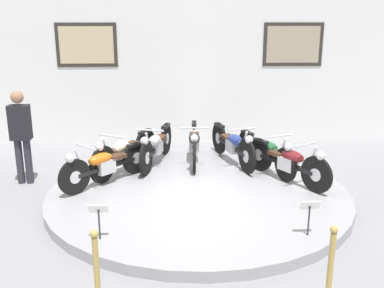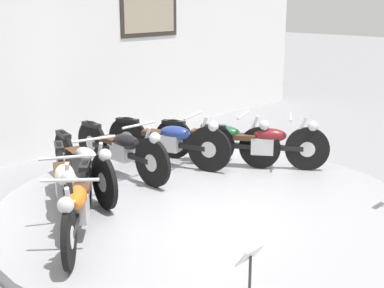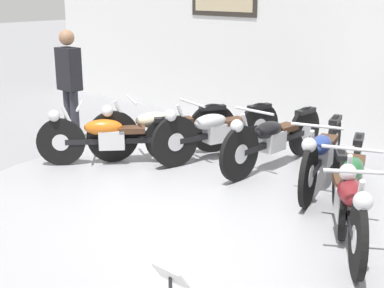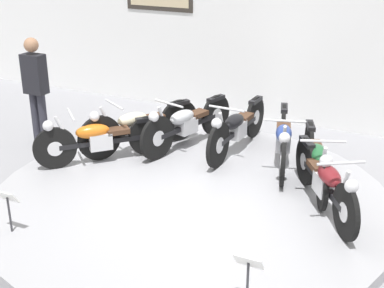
{
  "view_description": "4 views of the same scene",
  "coord_description": "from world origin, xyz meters",
  "px_view_note": "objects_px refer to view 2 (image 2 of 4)",
  "views": [
    {
      "loc": [
        -0.38,
        -7.08,
        3.02
      ],
      "look_at": [
        -0.1,
        0.25,
        0.9
      ],
      "focal_mm": 42.0,
      "sensor_mm": 36.0,
      "label": 1
    },
    {
      "loc": [
        -4.53,
        -3.95,
        2.57
      ],
      "look_at": [
        -0.06,
        0.19,
        0.88
      ],
      "focal_mm": 50.0,
      "sensor_mm": 36.0,
      "label": 2
    },
    {
      "loc": [
        3.48,
        -3.8,
        2.33
      ],
      "look_at": [
        -0.11,
        0.19,
        0.74
      ],
      "focal_mm": 50.0,
      "sensor_mm": 36.0,
      "label": 3
    },
    {
      "loc": [
        2.67,
        -5.42,
        3.29
      ],
      "look_at": [
        -0.15,
        0.35,
        0.69
      ],
      "focal_mm": 50.0,
      "sensor_mm": 36.0,
      "label": 4
    }
  ],
  "objects_px": {
    "motorcycle_maroon": "(263,142)",
    "motorcycle_cream": "(65,182)",
    "motorcycle_black": "(122,148)",
    "motorcycle_silver": "(84,163)",
    "motorcycle_blue": "(170,140)",
    "motorcycle_green": "(218,139)",
    "info_placard_front_left": "(250,262)",
    "motorcycle_orange": "(78,204)"
  },
  "relations": [
    {
      "from": "motorcycle_maroon",
      "to": "motorcycle_cream",
      "type": "bearing_deg",
      "value": 168.08
    },
    {
      "from": "motorcycle_black",
      "to": "motorcycle_silver",
      "type": "bearing_deg",
      "value": -168.14
    },
    {
      "from": "motorcycle_blue",
      "to": "motorcycle_green",
      "type": "relative_size",
      "value": 1.05
    },
    {
      "from": "motorcycle_cream",
      "to": "motorcycle_black",
      "type": "relative_size",
      "value": 0.89
    },
    {
      "from": "motorcycle_silver",
      "to": "motorcycle_green",
      "type": "relative_size",
      "value": 1.06
    },
    {
      "from": "motorcycle_black",
      "to": "motorcycle_maroon",
      "type": "height_order",
      "value": "motorcycle_black"
    },
    {
      "from": "motorcycle_cream",
      "to": "motorcycle_black",
      "type": "distance_m",
      "value": 1.47
    },
    {
      "from": "motorcycle_cream",
      "to": "info_placard_front_left",
      "type": "relative_size",
      "value": 3.47
    },
    {
      "from": "motorcycle_silver",
      "to": "info_placard_front_left",
      "type": "relative_size",
      "value": 3.81
    },
    {
      "from": "motorcycle_cream",
      "to": "motorcycle_green",
      "type": "height_order",
      "value": "motorcycle_cream"
    },
    {
      "from": "motorcycle_cream",
      "to": "motorcycle_green",
      "type": "xyz_separation_m",
      "value": [
        2.67,
        -0.01,
        -0.02
      ]
    },
    {
      "from": "motorcycle_black",
      "to": "motorcycle_green",
      "type": "distance_m",
      "value": 1.47
    },
    {
      "from": "motorcycle_cream",
      "to": "motorcycle_silver",
      "type": "height_order",
      "value": "motorcycle_cream"
    },
    {
      "from": "motorcycle_cream",
      "to": "motorcycle_green",
      "type": "relative_size",
      "value": 0.96
    },
    {
      "from": "motorcycle_silver",
      "to": "motorcycle_green",
      "type": "height_order",
      "value": "motorcycle_silver"
    },
    {
      "from": "motorcycle_blue",
      "to": "motorcycle_green",
      "type": "distance_m",
      "value": 0.73
    },
    {
      "from": "motorcycle_cream",
      "to": "motorcycle_green",
      "type": "distance_m",
      "value": 2.67
    },
    {
      "from": "motorcycle_silver",
      "to": "motorcycle_blue",
      "type": "xyz_separation_m",
      "value": [
        1.52,
        0.0,
        0.0
      ]
    },
    {
      "from": "info_placard_front_left",
      "to": "motorcycle_orange",
      "type": "bearing_deg",
      "value": 96.07
    },
    {
      "from": "motorcycle_silver",
      "to": "motorcycle_blue",
      "type": "distance_m",
      "value": 1.52
    },
    {
      "from": "motorcycle_silver",
      "to": "info_placard_front_left",
      "type": "distance_m",
      "value": 3.14
    },
    {
      "from": "motorcycle_cream",
      "to": "motorcycle_silver",
      "type": "xyz_separation_m",
      "value": [
        0.58,
        0.44,
        -0.0
      ]
    },
    {
      "from": "motorcycle_blue",
      "to": "motorcycle_maroon",
      "type": "bearing_deg",
      "value": -51.67
    },
    {
      "from": "motorcycle_orange",
      "to": "motorcycle_silver",
      "type": "xyz_separation_m",
      "value": [
        0.85,
        1.06,
        0.02
      ]
    },
    {
      "from": "motorcycle_silver",
      "to": "info_placard_front_left",
      "type": "xyz_separation_m",
      "value": [
        -0.63,
        -3.08,
        -0.02
      ]
    },
    {
      "from": "motorcycle_maroon",
      "to": "motorcycle_silver",
      "type": "bearing_deg",
      "value": 155.82
    },
    {
      "from": "motorcycle_cream",
      "to": "motorcycle_black",
      "type": "xyz_separation_m",
      "value": [
        1.34,
        0.6,
        -0.0
      ]
    },
    {
      "from": "motorcycle_orange",
      "to": "motorcycle_maroon",
      "type": "bearing_deg",
      "value": -0.06
    },
    {
      "from": "motorcycle_silver",
      "to": "motorcycle_maroon",
      "type": "xyz_separation_m",
      "value": [
        2.36,
        -1.06,
        -0.01
      ]
    },
    {
      "from": "motorcycle_blue",
      "to": "info_placard_front_left",
      "type": "distance_m",
      "value": 3.75
    },
    {
      "from": "motorcycle_cream",
      "to": "motorcycle_blue",
      "type": "distance_m",
      "value": 2.15
    },
    {
      "from": "motorcycle_green",
      "to": "info_placard_front_left",
      "type": "distance_m",
      "value": 3.79
    },
    {
      "from": "motorcycle_black",
      "to": "motorcycle_green",
      "type": "xyz_separation_m",
      "value": [
        1.34,
        -0.6,
        -0.02
      ]
    },
    {
      "from": "motorcycle_green",
      "to": "motorcycle_maroon",
      "type": "bearing_deg",
      "value": -66.83
    },
    {
      "from": "motorcycle_cream",
      "to": "motorcycle_blue",
      "type": "bearing_deg",
      "value": 11.8
    },
    {
      "from": "motorcycle_black",
      "to": "info_placard_front_left",
      "type": "relative_size",
      "value": 3.92
    },
    {
      "from": "motorcycle_black",
      "to": "motorcycle_blue",
      "type": "relative_size",
      "value": 1.04
    },
    {
      "from": "info_placard_front_left",
      "to": "motorcycle_green",
      "type": "bearing_deg",
      "value": 43.99
    },
    {
      "from": "motorcycle_silver",
      "to": "motorcycle_orange",
      "type": "bearing_deg",
      "value": -128.71
    },
    {
      "from": "motorcycle_black",
      "to": "motorcycle_maroon",
      "type": "relative_size",
      "value": 1.19
    },
    {
      "from": "motorcycle_green",
      "to": "info_placard_front_left",
      "type": "xyz_separation_m",
      "value": [
        -2.73,
        -2.63,
        -0.01
      ]
    },
    {
      "from": "motorcycle_maroon",
      "to": "motorcycle_blue",
      "type": "bearing_deg",
      "value": 128.33
    }
  ]
}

